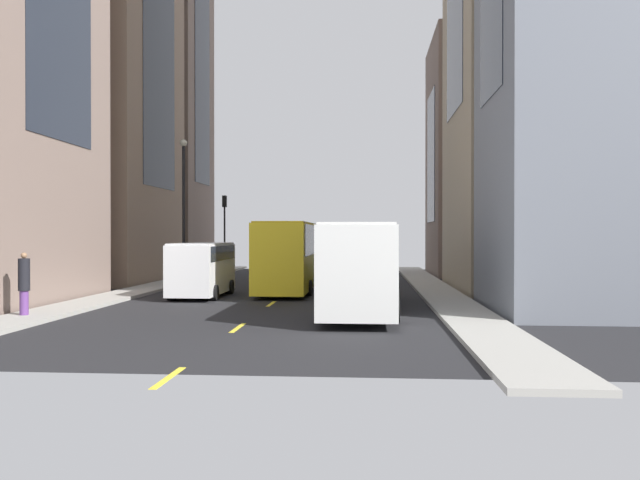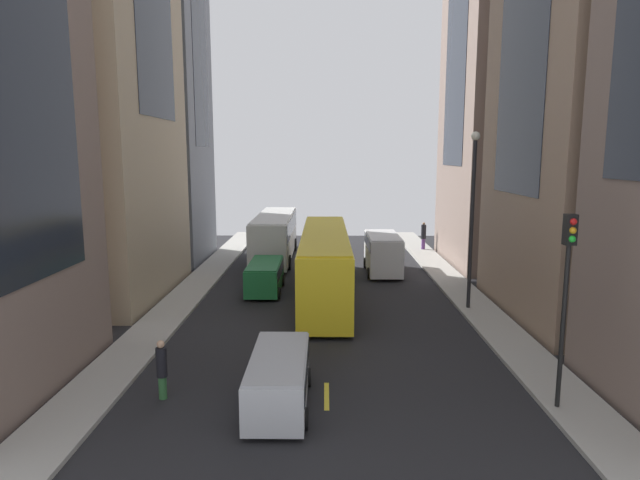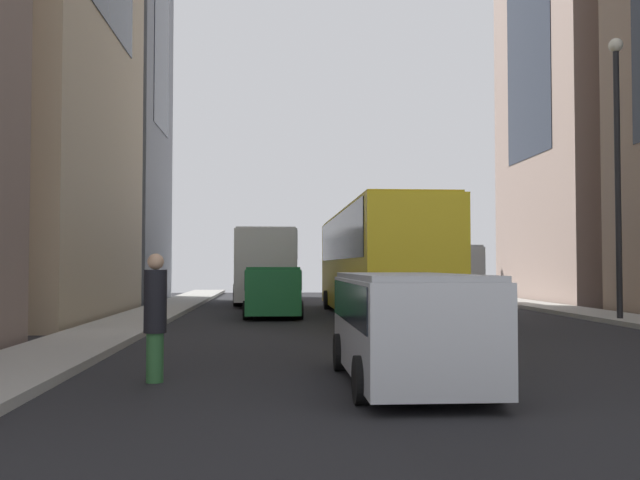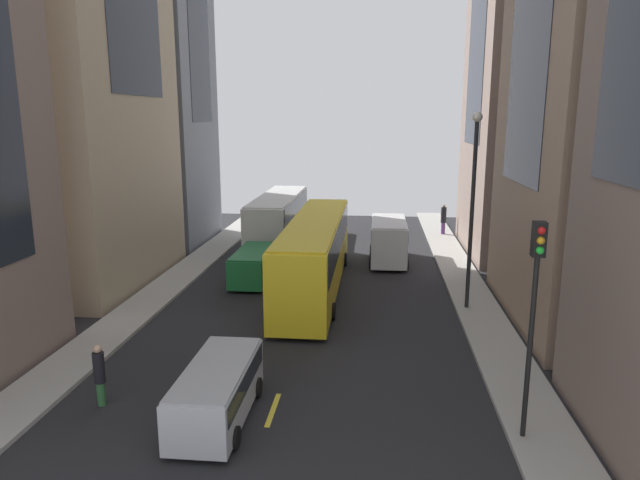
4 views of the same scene
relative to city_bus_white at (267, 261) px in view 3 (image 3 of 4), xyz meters
name	(u,v)px [view 3 (image 3 of 4)]	position (x,y,z in m)	size (l,w,h in m)	color
ground_plane	(370,315)	(3.77, -8.94, -2.01)	(41.38, 41.38, 0.00)	black
sidewalk_west	(154,314)	(-3.90, -8.94, -1.93)	(2.04, 44.00, 0.15)	#9E9B93
sidewalk_east	(576,312)	(11.44, -8.94, -1.93)	(2.04, 44.00, 0.15)	#9E9B93
lane_stripe_1	(491,376)	(3.77, -22.94, -2.00)	(0.16, 2.00, 0.01)	yellow
lane_stripe_2	(407,333)	(3.77, -15.94, -2.00)	(0.16, 2.00, 0.01)	yellow
lane_stripe_3	(370,314)	(3.77, -8.94, -2.00)	(0.16, 2.00, 0.01)	yellow
lane_stripe_4	(348,304)	(3.77, -1.94, -2.00)	(0.16, 2.00, 0.01)	yellow
lane_stripe_5	(335,297)	(3.77, 5.06, -2.00)	(0.16, 2.00, 0.01)	yellow
lane_stripe_6	(326,292)	(3.77, 12.06, -2.00)	(0.16, 2.00, 0.01)	yellow
city_bus_white	(267,261)	(0.00, 0.00, 0.00)	(2.80, 11.58, 3.35)	silver
streetcar_yellow	(373,255)	(3.70, -10.40, 0.12)	(2.70, 14.86, 3.59)	yellow
delivery_van_white	(443,272)	(7.51, -4.70, -0.50)	(2.25, 5.30, 2.58)	white
car_silver_0	(406,319)	(2.28, -23.60, -1.04)	(1.91, 4.62, 1.64)	#B7BABF
car_green_1	(273,287)	(0.30, -9.60, -1.00)	(1.96, 4.67, 1.71)	#1E7238
pedestrian_walking_far	(481,274)	(11.68, 3.55, -0.70)	(0.40, 0.40, 2.19)	#593372
pedestrian_crossing_mid	(155,314)	(-1.49, -23.16, -0.97)	(0.34, 0.34, 1.95)	#336B38
streetlamp_near	(617,150)	(10.92, -13.17, 3.33)	(0.44, 0.44, 8.69)	black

